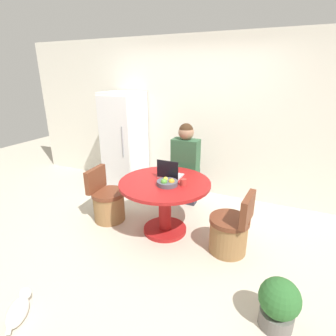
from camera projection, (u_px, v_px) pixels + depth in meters
name	position (u px, v px, depth m)	size (l,w,h in m)	color
ground_plane	(157.00, 236.00, 3.44)	(12.00, 12.00, 0.00)	beige
wall_back	(199.00, 119.00, 4.39)	(7.00, 0.06, 2.60)	silver
refrigerator	(125.00, 142.00, 4.69)	(0.61, 0.68, 1.73)	white
dining_table	(165.00, 197.00, 3.39)	(1.17, 1.17, 0.72)	maroon
chair_right_side	(230.00, 232.00, 3.07)	(0.47, 0.46, 0.77)	olive
chair_left_side	(108.00, 203.00, 3.76)	(0.47, 0.46, 0.77)	olive
person_seated	(186.00, 161.00, 4.00)	(0.40, 0.37, 1.34)	#2D2D38
laptop	(170.00, 173.00, 3.44)	(0.29, 0.23, 0.25)	#B7B7BC
fruit_bowl	(167.00, 183.00, 3.19)	(0.26, 0.26, 0.10)	#4C4C56
coffee_cup	(183.00, 182.00, 3.18)	(0.07, 0.07, 0.08)	#B2332D
cat	(18.00, 310.00, 2.26)	(0.29, 0.39, 0.17)	white
potted_plant	(279.00, 303.00, 2.14)	(0.33, 0.33, 0.46)	slate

